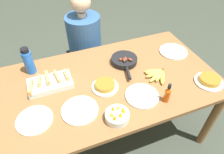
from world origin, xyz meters
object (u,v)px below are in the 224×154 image
(empty_plate_far_right, at_px, (35,120))
(skillet, at_px, (124,60))
(frittata_plate_center, at_px, (209,81))
(empty_plate_mid_edge, at_px, (142,96))
(water_bottle, at_px, (28,61))
(person_figure, at_px, (86,55))
(melon_tray, at_px, (50,83))
(banana_bunch, at_px, (157,74))
(frittata_plate_side, at_px, (105,86))
(hot_sauce_bottle, at_px, (167,94))
(empty_plate_far_left, at_px, (173,52))
(fruit_bowl_mango, at_px, (117,116))
(empty_plate_near_front, at_px, (80,110))

(empty_plate_far_right, bearing_deg, skillet, 23.48)
(frittata_plate_center, bearing_deg, empty_plate_mid_edge, 174.14)
(water_bottle, height_order, person_figure, person_figure)
(water_bottle, bearing_deg, melon_tray, -61.70)
(skillet, xyz_separation_m, empty_plate_mid_edge, (-0.04, -0.42, -0.02))
(banana_bunch, relative_size, frittata_plate_center, 0.94)
(frittata_plate_center, relative_size, empty_plate_mid_edge, 0.89)
(water_bottle, xyz_separation_m, person_figure, (0.58, 0.42, -0.38))
(frittata_plate_side, xyz_separation_m, water_bottle, (-0.52, 0.41, 0.09))
(skillet, height_order, water_bottle, water_bottle)
(skillet, xyz_separation_m, frittata_plate_center, (0.54, -0.48, -0.01))
(empty_plate_mid_edge, height_order, hot_sauce_bottle, hot_sauce_bottle)
(banana_bunch, bearing_deg, person_figure, 115.34)
(empty_plate_mid_edge, height_order, person_figure, person_figure)
(skillet, bearing_deg, banana_bunch, 49.14)
(banana_bunch, distance_m, empty_plate_far_right, 1.01)
(empty_plate_far_left, bearing_deg, frittata_plate_side, -164.69)
(skillet, relative_size, empty_plate_far_left, 1.42)
(banana_bunch, distance_m, water_bottle, 1.07)
(melon_tray, relative_size, empty_plate_far_left, 1.29)
(frittata_plate_center, distance_m, empty_plate_mid_edge, 0.58)
(frittata_plate_side, height_order, empty_plate_mid_edge, frittata_plate_side)
(frittata_plate_center, height_order, person_figure, person_figure)
(frittata_plate_center, distance_m, fruit_bowl_mango, 0.83)
(empty_plate_near_front, height_order, empty_plate_far_right, same)
(melon_tray, height_order, skillet, melon_tray)
(water_bottle, relative_size, hot_sauce_bottle, 1.44)
(empty_plate_far_left, bearing_deg, frittata_plate_center, -86.26)
(skillet, height_order, empty_plate_mid_edge, skillet)
(melon_tray, distance_m, hot_sauce_bottle, 0.90)
(frittata_plate_center, bearing_deg, water_bottle, 153.75)
(water_bottle, bearing_deg, hot_sauce_bottle, -37.65)
(empty_plate_near_front, height_order, hot_sauce_bottle, hot_sauce_bottle)
(person_figure, bearing_deg, empty_plate_far_left, -40.21)
(empty_plate_far_left, height_order, fruit_bowl_mango, fruit_bowl_mango)
(melon_tray, relative_size, empty_plate_far_right, 1.39)
(water_bottle, distance_m, person_figure, 0.81)
(skillet, relative_size, water_bottle, 1.55)
(fruit_bowl_mango, bearing_deg, empty_plate_near_front, 144.87)
(skillet, distance_m, frittata_plate_side, 0.35)
(empty_plate_far_left, relative_size, empty_plate_mid_edge, 1.04)
(water_bottle, relative_size, person_figure, 0.20)
(banana_bunch, bearing_deg, empty_plate_mid_edge, -143.57)
(fruit_bowl_mango, xyz_separation_m, hot_sauce_bottle, (0.40, 0.02, 0.04))
(banana_bunch, xyz_separation_m, empty_plate_far_left, (0.32, 0.24, -0.01))
(skillet, xyz_separation_m, hot_sauce_bottle, (0.11, -0.52, 0.05))
(frittata_plate_center, bearing_deg, fruit_bowl_mango, -175.93)
(melon_tray, distance_m, fruit_bowl_mango, 0.61)
(water_bottle, distance_m, hot_sauce_bottle, 1.14)
(melon_tray, distance_m, water_bottle, 0.28)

